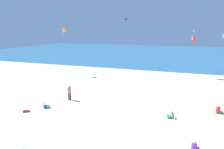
{
  "coord_description": "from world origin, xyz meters",
  "views": [
    {
      "loc": [
        5.25,
        -8.41,
        7.48
      ],
      "look_at": [
        0.0,
        6.92,
        3.78
      ],
      "focal_mm": 31.6,
      "sensor_mm": 36.0,
      "label": 1
    }
  ],
  "objects": [
    {
      "name": "person_2",
      "position": [
        9.01,
        10.62,
        0.29
      ],
      "size": [
        0.68,
        0.43,
        0.8
      ],
      "rotation": [
        0.0,
        0.0,
        0.16
      ],
      "color": "red",
      "rests_on": "ground_plane"
    },
    {
      "name": "beach_chair_mid_beach",
      "position": [
        -6.78,
        6.63,
        0.24
      ],
      "size": [
        0.83,
        0.74,
        0.52
      ],
      "rotation": [
        0.0,
        0.0,
        0.4
      ],
      "color": "#2370B2",
      "rests_on": "ground_plane"
    },
    {
      "name": "ground_plane",
      "position": [
        0.0,
        10.0,
        0.0
      ],
      "size": [
        120.0,
        120.0,
        0.0
      ],
      "primitive_type": "plane",
      "color": "beige"
    },
    {
      "name": "person_1",
      "position": [
        6.52,
        3.63,
        0.27
      ],
      "size": [
        0.64,
        0.6,
        0.73
      ],
      "rotation": [
        0.0,
        0.0,
        3.82
      ],
      "color": "purple",
      "rests_on": "ground_plane"
    },
    {
      "name": "ocean_water",
      "position": [
        0.0,
        57.86,
        0.03
      ],
      "size": [
        120.0,
        60.0,
        0.05
      ],
      "primitive_type": "cube",
      "color": "teal",
      "rests_on": "ground_plane"
    },
    {
      "name": "kite_pink",
      "position": [
        7.67,
        31.26,
        7.18
      ],
      "size": [
        0.68,
        0.76,
        1.36
      ],
      "rotation": [
        0.0,
        0.0,
        4.34
      ],
      "color": "pink"
    },
    {
      "name": "person_0",
      "position": [
        -5.68,
        9.29,
        0.94
      ],
      "size": [
        0.35,
        0.35,
        1.63
      ],
      "rotation": [
        0.0,
        0.0,
        4.79
      ],
      "color": "black",
      "rests_on": "ground_plane"
    },
    {
      "name": "beach_chair_far_left",
      "position": [
        4.95,
        8.23,
        0.26
      ],
      "size": [
        0.64,
        0.56,
        0.57
      ],
      "rotation": [
        0.0,
        0.0,
        3.09
      ],
      "color": "#2D9956",
      "rests_on": "ground_plane"
    },
    {
      "name": "cooler_box",
      "position": [
        -7.92,
        5.22,
        0.13
      ],
      "size": [
        0.65,
        0.62,
        0.26
      ],
      "rotation": [
        0.0,
        0.0,
        3.77
      ],
      "color": "red",
      "rests_on": "ground_plane"
    },
    {
      "name": "beach_chair_far_right",
      "position": [
        -3.45,
        0.18,
        0.25
      ],
      "size": [
        0.81,
        0.84,
        0.53
      ],
      "rotation": [
        0.0,
        0.0,
        0.95
      ],
      "color": "white",
      "rests_on": "ground_plane"
    },
    {
      "name": "kite_orange",
      "position": [
        -12.85,
        20.04,
        7.57
      ],
      "size": [
        1.1,
        0.75,
        1.89
      ],
      "rotation": [
        0.0,
        0.0,
        1.56
      ],
      "color": "orange"
    },
    {
      "name": "kite_red",
      "position": [
        7.14,
        25.18,
        6.25
      ],
      "size": [
        1.02,
        1.27,
        1.42
      ],
      "rotation": [
        0.0,
        0.0,
        0.2
      ],
      "color": "red"
    },
    {
      "name": "kite_black",
      "position": [
        -5.34,
        30.79,
        9.53
      ],
      "size": [
        0.64,
        0.77,
        1.69
      ],
      "rotation": [
        0.0,
        0.0,
        1.44
      ],
      "color": "black"
    }
  ]
}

